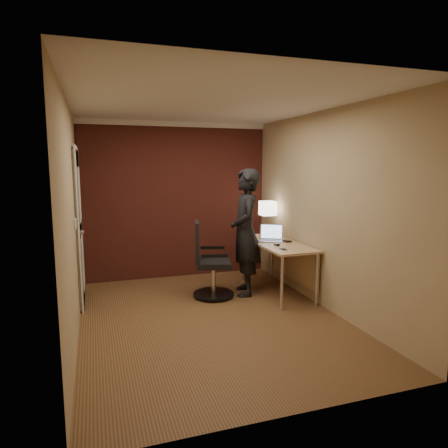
{
  "coord_description": "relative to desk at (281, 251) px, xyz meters",
  "views": [
    {
      "loc": [
        -1.28,
        -4.4,
        1.82
      ],
      "look_at": [
        0.35,
        0.55,
        1.05
      ],
      "focal_mm": 32.0,
      "sensor_mm": 36.0,
      "label": 1
    }
  ],
  "objects": [
    {
      "name": "desk",
      "position": [
        0.0,
        0.0,
        0.0
      ],
      "size": [
        0.6,
        1.5,
        0.73
      ],
      "color": "#D9B57D",
      "rests_on": "ground"
    },
    {
      "name": "phone",
      "position": [
        -0.2,
        -0.47,
        0.13
      ],
      "size": [
        0.06,
        0.12,
        0.01
      ],
      "primitive_type": "cube",
      "rotation": [
        0.0,
        0.0,
        -0.02
      ],
      "color": "black",
      "rests_on": "desk"
    },
    {
      "name": "room",
      "position": [
        -1.53,
        0.87,
        0.77
      ],
      "size": [
        4.0,
        4.0,
        4.0
      ],
      "color": "brown",
      "rests_on": "ground"
    },
    {
      "name": "laptop",
      "position": [
        -0.09,
        0.15,
        0.19
      ],
      "size": [
        0.41,
        0.39,
        0.23
      ],
      "color": "silver",
      "rests_on": "desk"
    },
    {
      "name": "desk_lamp",
      "position": [
        0.05,
        0.59,
        0.55
      ],
      "size": [
        0.22,
        0.22,
        0.54
      ],
      "color": "silver",
      "rests_on": "desk"
    },
    {
      "name": "office_chair",
      "position": [
        -1.06,
        0.09,
        -0.14
      ],
      "size": [
        0.57,
        0.64,
        1.04
      ],
      "color": "black",
      "rests_on": "ground"
    },
    {
      "name": "wallet",
      "position": [
        0.09,
        -0.02,
        0.14
      ],
      "size": [
        0.1,
        0.12,
        0.02
      ],
      "primitive_type": "cube",
      "rotation": [
        0.0,
        0.0,
        0.08
      ],
      "color": "black",
      "rests_on": "desk"
    },
    {
      "name": "mouse",
      "position": [
        -0.17,
        -0.21,
        0.14
      ],
      "size": [
        0.08,
        0.11,
        0.03
      ],
      "primitive_type": "cube",
      "rotation": [
        0.0,
        0.0,
        -0.25
      ],
      "color": "black",
      "rests_on": "desk"
    },
    {
      "name": "person",
      "position": [
        -0.52,
        0.07,
        0.29
      ],
      "size": [
        0.57,
        0.73,
        1.77
      ],
      "primitive_type": "imported",
      "rotation": [
        0.0,
        0.0,
        -1.81
      ],
      "color": "black",
      "rests_on": "ground"
    }
  ]
}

